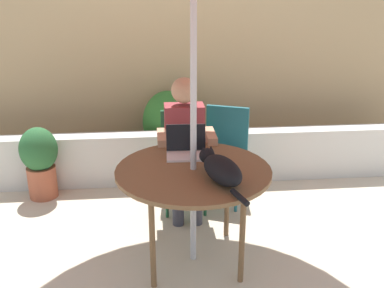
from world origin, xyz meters
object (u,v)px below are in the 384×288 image
at_px(chair_occupied, 184,152).
at_px(chair_empty, 225,147).
at_px(potted_plant_by_chair, 40,159).
at_px(cat, 221,169).
at_px(laptop, 186,146).
at_px(patio_table, 193,176).
at_px(person_seated, 185,140).
at_px(potted_plant_near_fence, 168,126).

height_order(chair_occupied, chair_empty, same).
bearing_deg(potted_plant_by_chair, cat, -42.33).
distance_m(chair_empty, cat, 1.26).
bearing_deg(cat, laptop, 110.54).
bearing_deg(cat, potted_plant_by_chair, 137.67).
xyz_separation_m(patio_table, person_seated, (0.00, 0.74, 0.00)).
bearing_deg(cat, person_seated, 99.54).
bearing_deg(potted_plant_by_chair, chair_empty, -5.80).
bearing_deg(person_seated, laptop, -93.33).
bearing_deg(potted_plant_by_chair, laptop, -33.57).
distance_m(laptop, potted_plant_near_fence, 1.56).
xyz_separation_m(person_seated, laptop, (-0.03, -0.45, 0.12)).
relative_size(chair_occupied, potted_plant_by_chair, 1.26).
height_order(chair_occupied, potted_plant_by_chair, chair_occupied).
height_order(patio_table, person_seated, person_seated).
xyz_separation_m(patio_table, chair_empty, (0.39, 0.99, -0.17)).
distance_m(chair_occupied, cat, 1.16).
bearing_deg(person_seated, chair_occupied, 90.00).
height_order(chair_empty, potted_plant_near_fence, chair_empty).
bearing_deg(patio_table, cat, -52.66).
distance_m(cat, potted_plant_by_chair, 2.09).
xyz_separation_m(cat, potted_plant_near_fence, (-0.26, 2.02, -0.36)).
height_order(patio_table, potted_plant_near_fence, potted_plant_near_fence).
bearing_deg(chair_occupied, potted_plant_by_chair, 168.82).
relative_size(patio_table, cat, 1.74).
bearing_deg(laptop, cat, -69.46).
bearing_deg(cat, potted_plant_near_fence, 97.46).
relative_size(chair_occupied, person_seated, 0.72).
relative_size(patio_table, potted_plant_near_fence, 1.28).
relative_size(potted_plant_near_fence, potted_plant_by_chair, 1.23).
xyz_separation_m(chair_occupied, chair_empty, (0.39, 0.09, 0.00)).
bearing_deg(laptop, chair_empty, 59.17).
height_order(laptop, potted_plant_near_fence, laptop).
distance_m(person_seated, potted_plant_by_chair, 1.45).
relative_size(patio_table, potted_plant_by_chair, 1.57).
relative_size(chair_occupied, potted_plant_near_fence, 1.03).
bearing_deg(person_seated, patio_table, -90.00).
xyz_separation_m(laptop, cat, (0.19, -0.50, 0.02)).
distance_m(patio_table, person_seated, 0.74).
xyz_separation_m(chair_empty, cat, (-0.23, -1.20, 0.31)).
bearing_deg(laptop, patio_table, -84.76).
relative_size(laptop, cat, 0.49).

